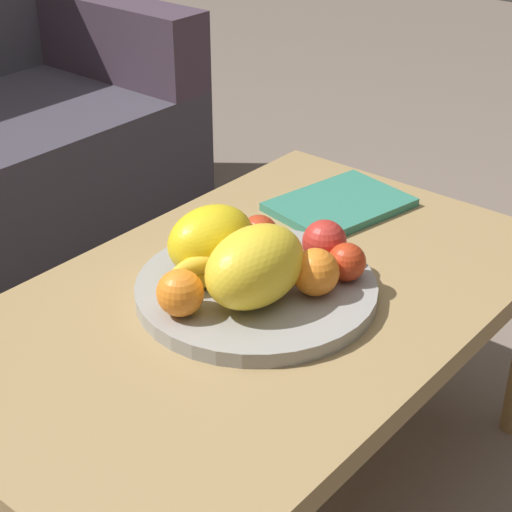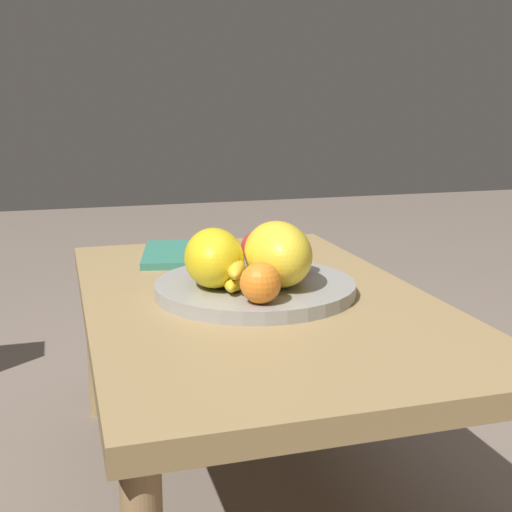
% 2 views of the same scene
% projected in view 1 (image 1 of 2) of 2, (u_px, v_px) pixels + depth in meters
% --- Properties ---
extents(ground_plane, '(8.00, 8.00, 0.00)m').
position_uv_depth(ground_plane, '(256.00, 496.00, 1.57)').
color(ground_plane, '#76675B').
extents(coffee_table, '(1.05, 0.64, 0.44)m').
position_uv_depth(coffee_table, '(256.00, 321.00, 1.37)').
color(coffee_table, '#9F8152').
rests_on(coffee_table, ground_plane).
extents(fruit_bowl, '(0.38, 0.38, 0.03)m').
position_uv_depth(fruit_bowl, '(256.00, 290.00, 1.34)').
color(fruit_bowl, '#9A9994').
rests_on(fruit_bowl, coffee_table).
extents(melon_large_front, '(0.17, 0.13, 0.11)m').
position_uv_depth(melon_large_front, '(211.00, 239.00, 1.35)').
color(melon_large_front, yellow).
rests_on(melon_large_front, fruit_bowl).
extents(melon_smaller_beside, '(0.18, 0.13, 0.12)m').
position_uv_depth(melon_smaller_beside, '(255.00, 266.00, 1.26)').
color(melon_smaller_beside, yellow).
rests_on(melon_smaller_beside, fruit_bowl).
extents(orange_front, '(0.07, 0.07, 0.07)m').
position_uv_depth(orange_front, '(315.00, 272.00, 1.29)').
color(orange_front, orange).
rests_on(orange_front, fruit_bowl).
extents(orange_left, '(0.07, 0.07, 0.07)m').
position_uv_depth(orange_left, '(180.00, 293.00, 1.24)').
color(orange_left, orange).
rests_on(orange_left, fruit_bowl).
extents(apple_front, '(0.07, 0.07, 0.07)m').
position_uv_depth(apple_front, '(324.00, 242.00, 1.38)').
color(apple_front, red).
rests_on(apple_front, fruit_bowl).
extents(apple_left, '(0.07, 0.07, 0.07)m').
position_uv_depth(apple_left, '(259.00, 234.00, 1.41)').
color(apple_left, '#BC391C').
rests_on(apple_left, fruit_bowl).
extents(apple_right, '(0.06, 0.06, 0.06)m').
position_uv_depth(apple_right, '(347.00, 262.00, 1.33)').
color(apple_right, red).
rests_on(apple_right, fruit_bowl).
extents(banana_bunch, '(0.17, 0.12, 0.06)m').
position_uv_depth(banana_bunch, '(221.00, 268.00, 1.33)').
color(banana_bunch, yellow).
rests_on(banana_bunch, fruit_bowl).
extents(magazine, '(0.28, 0.23, 0.02)m').
position_uv_depth(magazine, '(340.00, 205.00, 1.62)').
color(magazine, '#36826B').
rests_on(magazine, coffee_table).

